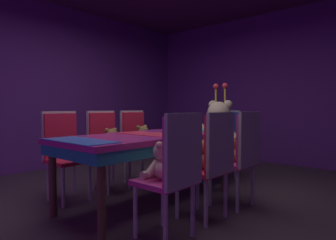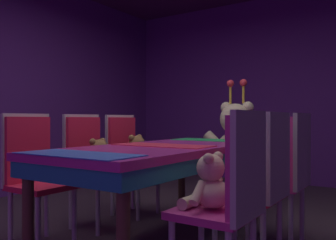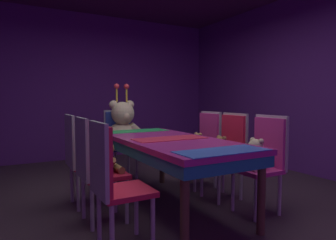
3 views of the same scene
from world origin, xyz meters
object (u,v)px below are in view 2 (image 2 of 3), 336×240
Objects in this scene: teddy_right_2 at (273,168)px; chair_left_1 at (88,158)px; chair_left_0 at (32,164)px; king_teddy_bear at (235,137)px; chair_left_2 at (126,153)px; teddy_left_1 at (100,159)px; teddy_left_2 at (137,154)px; chair_right_0 at (235,186)px; chair_right_1 at (266,173)px; teddy_right_0 at (210,185)px; throne_chair at (241,150)px; teddy_right_1 at (245,175)px; chair_right_2 at (292,165)px; banquet_table at (163,157)px.

chair_left_1 is at bearing 17.87° from teddy_right_2.
king_teddy_bear reaches higher than chair_left_0.
teddy_right_2 is (1.51, -0.04, -0.03)m from chair_left_2.
king_teddy_bear is (0.67, 1.36, 0.16)m from teddy_left_1.
chair_left_2 is at bearing 180.00° from teddy_left_2.
chair_left_1 and chair_right_0 have the same top height.
chair_right_1 is (-0.02, 0.53, 0.00)m from chair_right_0.
chair_left_0 and chair_left_2 have the same top height.
chair_right_0 is at bearing -18.45° from chair_left_1.
teddy_right_2 is (0.01, 1.03, -0.02)m from teddy_right_0.
throne_chair is (0.82, 1.53, 0.00)m from chair_left_1.
teddy_right_0 is at bearing 0.00° from chair_right_0.
teddy_left_1 is 1.04× the size of teddy_right_0.
teddy_left_1 is 1.17× the size of teddy_right_1.
king_teddy_bear is at bearing 58.87° from chair_left_1.
chair_right_2 is at bearing 16.42° from chair_left_1.
chair_left_1 and chair_left_2 have the same top height.
chair_left_0 is 1.84m from teddy_right_2.
chair_left_2 is at bearing -1.57° from teddy_right_2.
king_teddy_bear is (0.00, 1.37, 0.10)m from banquet_table.
banquet_table is 1.54m from throne_chair.
teddy_right_1 is 1.68m from throne_chair.
chair_left_0 is 1.59m from teddy_right_1.
teddy_right_2 is at bearing 38.23° from king_teddy_bear.
chair_right_2 is (1.65, 0.49, 0.00)m from chair_left_1.
throne_chair is at bearing -56.62° from teddy_right_2.
chair_left_1 is 1.48m from teddy_right_1.
chair_right_1 is at bearing 18.44° from chair_left_0.
king_teddy_bear reaches higher than chair_left_2.
chair_right_0 is at bearing -32.98° from banquet_table.
chair_right_2 is at bearing 31.17° from banquet_table.
teddy_left_2 is at bearing -1.74° from teddy_right_2.
chair_right_2 is 1.21m from king_teddy_bear.
chair_left_1 is at bearing -28.21° from throne_chair.
chair_left_1 and chair_right_2 have the same top height.
teddy_left_2 is (0.15, 1.09, 0.00)m from chair_left_0.
teddy_left_2 is 0.35× the size of chair_right_1.
teddy_left_2 is at bearing 90.33° from teddy_left_1.
chair_left_2 is at bearing -18.51° from chair_right_1.
chair_right_0 is (0.82, -0.53, -0.05)m from banquet_table.
chair_left_2 is 1.08× the size of king_teddy_bear.
throne_chair is at bearing 90.00° from banquet_table.
chair_left_0 is 1.00× the size of chair_right_0.
chair_left_2 is at bearing 89.81° from chair_left_0.
banquet_table is at bearing -0.00° from king_teddy_bear.
throne_chair is at bearing -66.85° from teddy_right_1.
teddy_left_1 is at bearing -0.69° from chair_right_1.
banquet_table is 0.82m from chair_left_1.
chair_right_1 reaches higher than teddy_left_1.
teddy_right_2 is at bearing -82.70° from chair_right_0.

